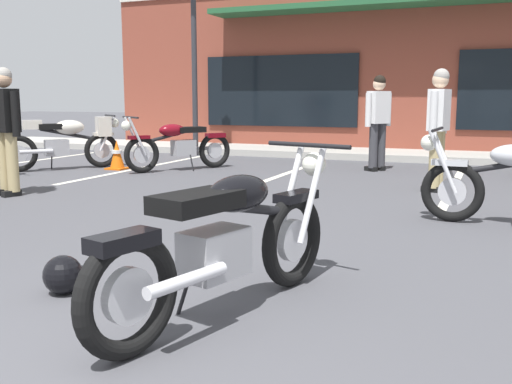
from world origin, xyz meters
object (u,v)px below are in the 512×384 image
person_near_building (378,117)px  person_by_back_row (6,124)px  traffic_cone (117,155)px  parking_lot_lamp_post (191,17)px  motorcycle_silver_naked (178,145)px  motorcycle_foreground_classic (226,239)px  motorcycle_green_cafe_racer (68,140)px  person_in_black_shirt (438,122)px  helmet_on_pavement (63,275)px

person_near_building → person_by_back_row: bearing=-131.7°
traffic_cone → parking_lot_lamp_post: size_ratio=0.12×
traffic_cone → motorcycle_silver_naked: bearing=13.8°
motorcycle_foreground_classic → parking_lot_lamp_post: parking_lot_lamp_post is taller
motorcycle_foreground_classic → parking_lot_lamp_post: size_ratio=0.45×
person_near_building → traffic_cone: 4.72m
motorcycle_silver_naked → motorcycle_green_cafe_racer: same height
person_in_black_shirt → traffic_cone: (-5.61, 0.46, -0.69)m
person_by_back_row → traffic_cone: size_ratio=3.16×
person_by_back_row → helmet_on_pavement: size_ratio=6.44×
motorcycle_silver_naked → motorcycle_green_cafe_racer: bearing=-162.4°
motorcycle_silver_naked → parking_lot_lamp_post: parking_lot_lamp_post is taller
person_by_back_row → person_near_building: same height
person_by_back_row → helmet_on_pavement: person_by_back_row is taller
traffic_cone → motorcycle_green_cafe_racer: bearing=-157.5°
motorcycle_foreground_classic → person_near_building: 7.39m
helmet_on_pavement → person_in_black_shirt: bearing=71.2°
motorcycle_foreground_classic → motorcycle_green_cafe_racer: same height
motorcycle_green_cafe_racer → person_by_back_row: bearing=-65.2°
motorcycle_green_cafe_racer → helmet_on_pavement: bearing=-50.5°
motorcycle_silver_naked → helmet_on_pavement: bearing=-66.8°
person_near_building → helmet_on_pavement: size_ratio=6.44×
motorcycle_green_cafe_racer → traffic_cone: size_ratio=3.31×
motorcycle_green_cafe_racer → person_near_building: (5.23, 1.87, 0.42)m
motorcycle_green_cafe_racer → person_by_back_row: person_by_back_row is taller
motorcycle_silver_naked → parking_lot_lamp_post: (-1.05, 2.51, 2.55)m
motorcycle_foreground_classic → person_in_black_shirt: bearing=82.7°
motorcycle_foreground_classic → motorcycle_green_cafe_racer: bearing=136.3°
person_in_black_shirt → motorcycle_silver_naked: bearing=170.7°
person_near_building → traffic_cone: size_ratio=3.16×
motorcycle_silver_naked → traffic_cone: 1.17m
person_by_back_row → parking_lot_lamp_post: 6.12m
person_near_building → traffic_cone: (-4.41, -1.53, -0.69)m
person_in_black_shirt → helmet_on_pavement: (-1.85, -5.42, -0.82)m
motorcycle_silver_naked → person_near_building: (3.30, 1.26, 0.49)m
person_by_back_row → traffic_cone: bearing=97.7°
motorcycle_foreground_classic → motorcycle_silver_naked: 7.18m
helmet_on_pavement → motorcycle_silver_naked: bearing=113.2°
motorcycle_foreground_classic → person_by_back_row: 5.37m
traffic_cone → parking_lot_lamp_post: 3.92m
person_near_building → parking_lot_lamp_post: 4.97m
parking_lot_lamp_post → person_in_black_shirt: bearing=-30.4°
person_in_black_shirt → traffic_cone: size_ratio=3.16×
traffic_cone → motorcycle_foreground_classic: bearing=-49.8°
motorcycle_silver_naked → motorcycle_green_cafe_racer: (-1.93, -0.61, 0.07)m
person_in_black_shirt → parking_lot_lamp_post: parking_lot_lamp_post is taller
helmet_on_pavement → motorcycle_foreground_classic: bearing=3.2°
motorcycle_foreground_classic → motorcycle_green_cafe_racer: size_ratio=1.18×
person_in_black_shirt → person_near_building: same height
motorcycle_silver_naked → person_by_back_row: 3.35m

